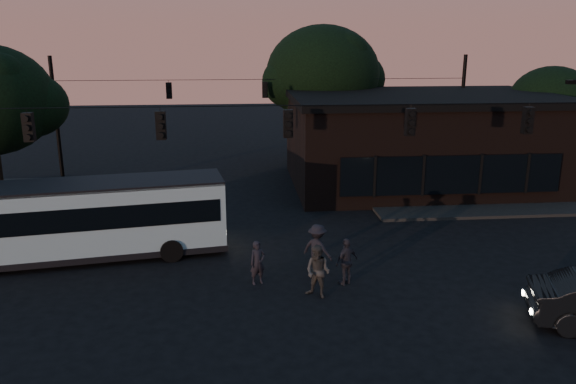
{
  "coord_description": "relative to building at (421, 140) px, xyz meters",
  "views": [
    {
      "loc": [
        -1.84,
        -15.99,
        8.52
      ],
      "look_at": [
        0.0,
        4.0,
        3.0
      ],
      "focal_mm": 35.0,
      "sensor_mm": 36.0,
      "label": 1
    }
  ],
  "objects": [
    {
      "name": "ground",
      "position": [
        -9.0,
        -15.97,
        -2.71
      ],
      "size": [
        120.0,
        120.0,
        0.0
      ],
      "primitive_type": "plane",
      "color": "black",
      "rests_on": "ground"
    },
    {
      "name": "sidewalk_far_right",
      "position": [
        3.0,
        -1.97,
        -2.63
      ],
      "size": [
        14.0,
        10.0,
        0.15
      ],
      "primitive_type": "cube",
      "color": "black",
      "rests_on": "ground"
    },
    {
      "name": "sidewalk_far_left",
      "position": [
        -23.0,
        -1.97,
        -2.63
      ],
      "size": [
        14.0,
        10.0,
        0.15
      ],
      "primitive_type": "cube",
      "color": "black",
      "rests_on": "ground"
    },
    {
      "name": "building",
      "position": [
        0.0,
        0.0,
        0.0
      ],
      "size": [
        15.4,
        10.41,
        5.4
      ],
      "color": "black",
      "rests_on": "ground"
    },
    {
      "name": "tree_behind",
      "position": [
        -5.0,
        6.03,
        3.48
      ],
      "size": [
        7.6,
        7.6,
        9.43
      ],
      "color": "black",
      "rests_on": "ground"
    },
    {
      "name": "tree_right",
      "position": [
        9.0,
        2.03,
        1.93
      ],
      "size": [
        5.2,
        5.2,
        6.86
      ],
      "color": "black",
      "rests_on": "ground"
    },
    {
      "name": "signal_rig_near",
      "position": [
        -9.0,
        -11.97,
        1.74
      ],
      "size": [
        26.24,
        0.3,
        7.5
      ],
      "color": "black",
      "rests_on": "ground"
    },
    {
      "name": "signal_rig_far",
      "position": [
        -9.0,
        4.03,
        1.5
      ],
      "size": [
        26.24,
        0.3,
        7.5
      ],
      "color": "black",
      "rests_on": "ground"
    },
    {
      "name": "bus",
      "position": [
        -16.94,
        -10.31,
        -0.97
      ],
      "size": [
        11.29,
        4.25,
        3.1
      ],
      "rotation": [
        0.0,
        0.0,
        0.16
      ],
      "color": "#99BCC3",
      "rests_on": "ground"
    },
    {
      "name": "pedestrian_a",
      "position": [
        -10.21,
        -13.36,
        -1.91
      ],
      "size": [
        0.68,
        0.57,
        1.6
      ],
      "primitive_type": "imported",
      "rotation": [
        0.0,
        0.0,
        0.38
      ],
      "color": "black",
      "rests_on": "ground"
    },
    {
      "name": "pedestrian_b",
      "position": [
        -8.23,
        -14.62,
        -1.79
      ],
      "size": [
        1.13,
        1.09,
        1.84
      ],
      "primitive_type": "imported",
      "rotation": [
        0.0,
        0.0,
        -0.62
      ],
      "color": "#373532",
      "rests_on": "ground"
    },
    {
      "name": "pedestrian_c",
      "position": [
        -7.07,
        -13.69,
        -1.85
      ],
      "size": [
        1.07,
        0.91,
        1.72
      ],
      "primitive_type": "imported",
      "rotation": [
        0.0,
        0.0,
        3.73
      ],
      "color": "#26252E",
      "rests_on": "ground"
    },
    {
      "name": "pedestrian_d",
      "position": [
        -7.96,
        -12.59,
        -1.76
      ],
      "size": [
        1.38,
        1.34,
        1.89
      ],
      "primitive_type": "imported",
      "rotation": [
        0.0,
        0.0,
        2.42
      ],
      "color": "black",
      "rests_on": "ground"
    }
  ]
}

